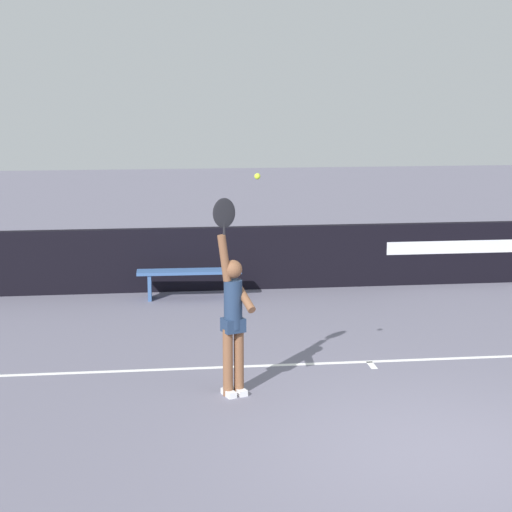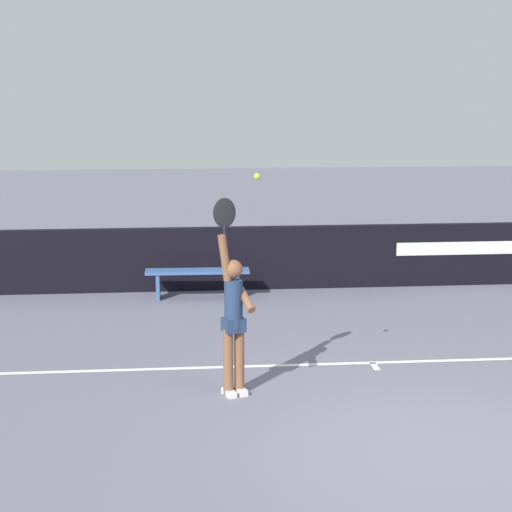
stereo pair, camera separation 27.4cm
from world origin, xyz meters
TOP-DOWN VIEW (x-y plane):
  - ground_plane at (0.00, 0.00)m, footprint 60.00×60.00m
  - court_lines at (0.00, 0.05)m, footprint 10.11×5.81m
  - back_wall at (0.01, 7.27)m, footprint 15.56×0.18m
  - tennis_player at (-1.89, 1.86)m, footprint 0.49×0.47m
  - tennis_ball at (-1.65, 1.54)m, footprint 0.07×0.07m
  - courtside_bench_near at (-2.18, 6.66)m, footprint 1.77×0.40m

SIDE VIEW (x-z plane):
  - ground_plane at x=0.00m, z-range 0.00..0.00m
  - court_lines at x=0.00m, z-range 0.00..0.00m
  - courtside_bench_near at x=-2.18m, z-range 0.14..0.63m
  - back_wall at x=0.01m, z-range 0.00..1.12m
  - tennis_player at x=-1.89m, z-range -0.21..2.13m
  - tennis_ball at x=-1.65m, z-range 2.57..2.64m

